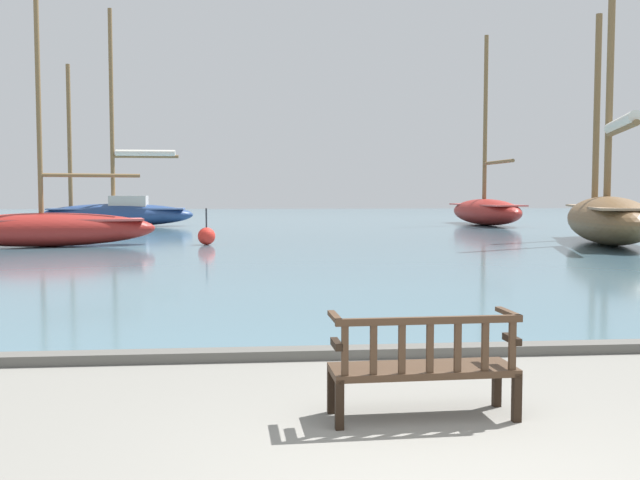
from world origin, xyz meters
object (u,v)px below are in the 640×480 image
at_px(sailboat_centre_channel, 608,215).
at_px(sailboat_mid_port, 485,210).
at_px(park_bench, 424,365).
at_px(sailboat_nearest_port, 46,226).
at_px(channel_buoy, 207,236).
at_px(sailboat_outer_starboard, 118,210).

bearing_deg(sailboat_centre_channel, sailboat_mid_port, 87.52).
height_order(park_bench, sailboat_nearest_port, sailboat_nearest_port).
bearing_deg(sailboat_mid_port, sailboat_centre_channel, -92.48).
distance_m(park_bench, channel_buoy, 20.49).
xyz_separation_m(park_bench, sailboat_nearest_port, (-8.69, 19.94, 0.33)).
bearing_deg(sailboat_mid_port, channel_buoy, -135.64).
bearing_deg(sailboat_outer_starboard, sailboat_nearest_port, -88.51).
bearing_deg(sailboat_mid_port, sailboat_nearest_port, -143.69).
bearing_deg(sailboat_centre_channel, sailboat_nearest_port, 178.54).
bearing_deg(sailboat_outer_starboard, park_bench, -75.68).
relative_size(park_bench, sailboat_centre_channel, 0.14).
xyz_separation_m(sailboat_centre_channel, channel_buoy, (-14.85, 0.83, -0.76)).
height_order(sailboat_outer_starboard, sailboat_mid_port, sailboat_outer_starboard).
bearing_deg(sailboat_centre_channel, sailboat_outer_starboard, 142.08).
height_order(sailboat_centre_channel, channel_buoy, sailboat_centre_channel).
bearing_deg(channel_buoy, sailboat_nearest_port, -176.77).
height_order(park_bench, sailboat_mid_port, sailboat_mid_port).
height_order(park_bench, sailboat_outer_starboard, sailboat_outer_starboard).
height_order(park_bench, channel_buoy, channel_buoy).
height_order(sailboat_centre_channel, sailboat_outer_starboard, sailboat_outer_starboard).
bearing_deg(sailboat_mid_port, park_bench, -109.31).
relative_size(sailboat_nearest_port, sailboat_centre_channel, 0.79).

